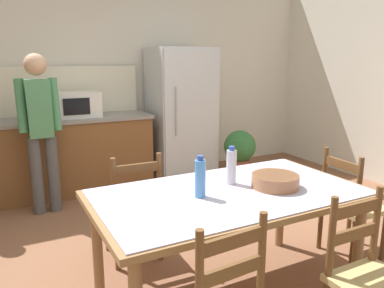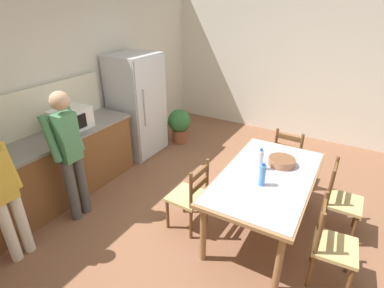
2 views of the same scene
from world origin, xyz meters
name	(u,v)px [view 1 (image 1 of 2)]	position (x,y,z in m)	size (l,w,h in m)	color
ground_plane	(187,266)	(0.00, 0.00, 0.00)	(8.32, 8.32, 0.00)	brown
wall_back	(99,73)	(0.00, 2.66, 1.45)	(6.52, 0.12, 2.90)	silver
kitchen_counter	(26,160)	(-1.01, 2.23, 0.47)	(2.98, 0.66, 0.94)	brown
counter_splashback	(18,92)	(-1.01, 2.54, 1.24)	(2.94, 0.03, 0.60)	#EFE8CB
refrigerator	(181,114)	(0.99, 2.19, 0.89)	(0.82, 0.73, 1.77)	silver
microwave	(78,105)	(-0.38, 2.21, 1.09)	(0.50, 0.39, 0.30)	white
dining_table	(230,202)	(0.09, -0.46, 0.69)	(1.82, 1.02, 0.77)	olive
bottle_near_centre	(200,178)	(-0.13, -0.46, 0.89)	(0.07, 0.07, 0.27)	#4C8ED6
bottle_off_centre	(231,167)	(0.18, -0.33, 0.89)	(0.07, 0.07, 0.27)	silver
serving_bowl	(275,180)	(0.41, -0.53, 0.82)	(0.32, 0.32, 0.09)	#9E6642
chair_side_near_right	(371,280)	(0.51, -1.24, 0.44)	(0.42, 0.40, 0.91)	brown
chair_side_far_left	(134,207)	(-0.32, 0.33, 0.44)	(0.43, 0.41, 0.91)	brown
chair_head_end	(350,205)	(1.29, -0.44, 0.44)	(0.42, 0.44, 0.91)	brown
person_at_counter	(41,126)	(-0.86, 1.69, 0.95)	(0.42, 0.29, 1.68)	#4C4C4C
potted_plant	(240,151)	(1.68, 1.76, 0.39)	(0.44, 0.44, 0.67)	brown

